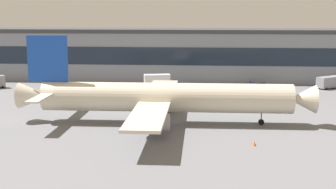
% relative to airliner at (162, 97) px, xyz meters
% --- Properties ---
extents(ground_plane, '(600.00, 600.00, 0.00)m').
position_rel_airliner_xyz_m(ground_plane, '(1.72, 0.82, -5.13)').
color(ground_plane, slate).
extents(terminal_building, '(188.48, 16.14, 16.07)m').
position_rel_airliner_xyz_m(terminal_building, '(1.72, 59.12, 2.92)').
color(terminal_building, gray).
rests_on(terminal_building, ground_plane).
extents(airliner, '(57.51, 49.04, 16.99)m').
position_rel_airliner_xyz_m(airliner, '(0.00, 0.00, 0.00)').
color(airliner, beige).
rests_on(airliner, ground_plane).
extents(catering_truck, '(7.60, 4.15, 4.15)m').
position_rel_airliner_xyz_m(catering_truck, '(-5.31, 40.20, -2.84)').
color(catering_truck, white).
rests_on(catering_truck, ground_plane).
extents(pushback_tractor, '(4.37, 5.45, 1.75)m').
position_rel_airliner_xyz_m(pushback_tractor, '(23.07, 44.99, -4.08)').
color(pushback_tractor, black).
rests_on(pushback_tractor, ground_plane).
extents(follow_me_car, '(2.83, 4.71, 1.85)m').
position_rel_airliner_xyz_m(follow_me_car, '(8.61, 37.38, -4.04)').
color(follow_me_car, black).
rests_on(follow_me_car, ground_plane).
extents(fuel_truck, '(8.43, 7.23, 3.35)m').
position_rel_airliner_xyz_m(fuel_truck, '(43.25, 45.49, -3.25)').
color(fuel_truck, gray).
rests_on(fuel_truck, ground_plane).
extents(traffic_cone_0, '(0.59, 0.59, 0.73)m').
position_rel_airliner_xyz_m(traffic_cone_0, '(16.51, -14.17, -4.77)').
color(traffic_cone_0, '#F2590C').
rests_on(traffic_cone_0, ground_plane).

